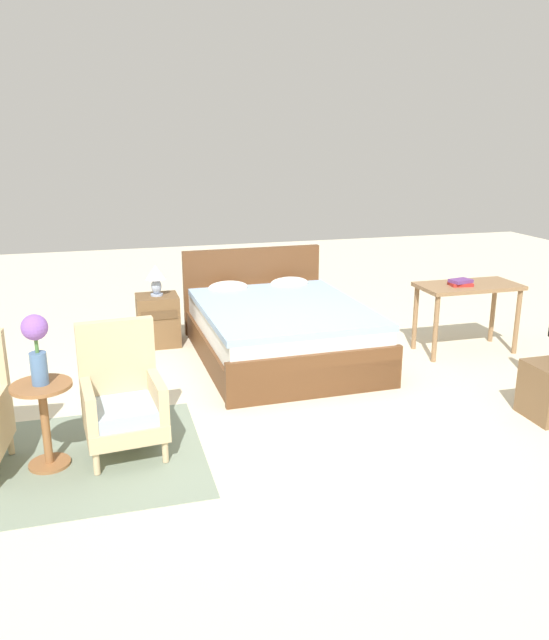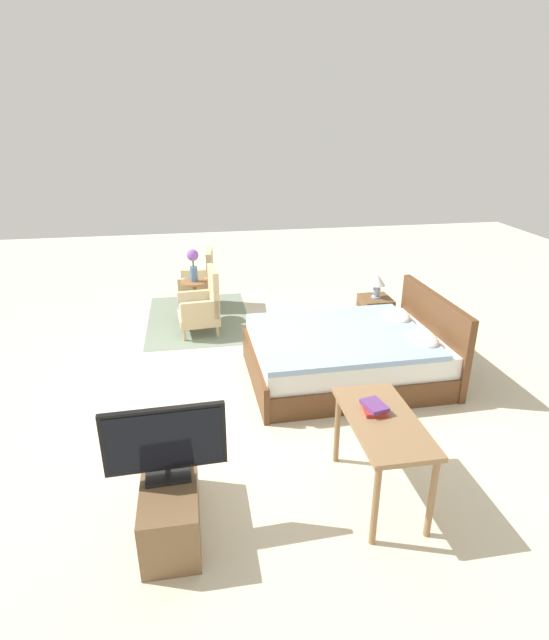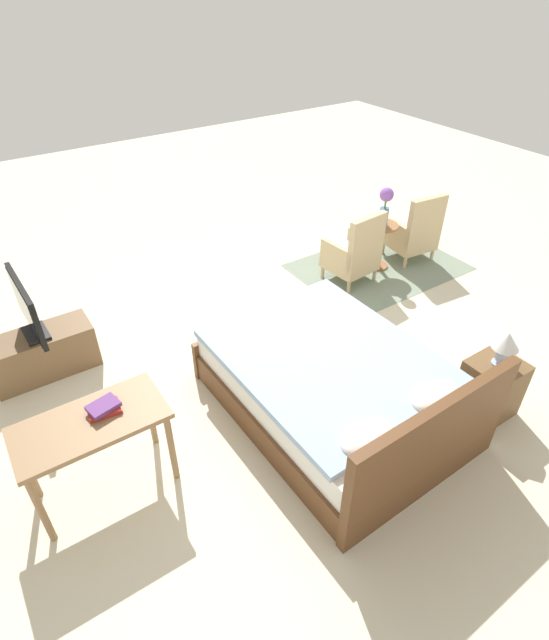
# 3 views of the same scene
# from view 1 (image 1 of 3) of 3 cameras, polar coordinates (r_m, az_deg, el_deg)

# --- Properties ---
(ground_plane) EXTENTS (16.00, 16.00, 0.00)m
(ground_plane) POSITION_cam_1_polar(r_m,az_deg,el_deg) (5.55, 1.63, -6.66)
(ground_plane) COLOR beige
(floor_rug) EXTENTS (2.10, 1.50, 0.01)m
(floor_rug) POSITION_cam_1_polar(r_m,az_deg,el_deg) (4.69, -19.82, -12.18)
(floor_rug) COLOR gray
(floor_rug) RESTS_ON ground_plane
(bed) EXTENTS (1.64, 2.22, 0.96)m
(bed) POSITION_cam_1_polar(r_m,az_deg,el_deg) (6.34, 0.34, -0.80)
(bed) COLOR brown
(bed) RESTS_ON ground_plane
(armchair_by_window_right) EXTENTS (0.59, 0.59, 0.92)m
(armchair_by_window_right) POSITION_cam_1_polar(r_m,az_deg,el_deg) (4.56, -13.72, -7.19)
(armchair_by_window_right) COLOR #CCB284
(armchair_by_window_right) RESTS_ON floor_rug
(side_table) EXTENTS (0.40, 0.40, 0.60)m
(side_table) POSITION_cam_1_polar(r_m,az_deg,el_deg) (4.50, -20.30, -8.16)
(side_table) COLOR #936038
(side_table) RESTS_ON ground_plane
(flower_vase) EXTENTS (0.17, 0.17, 0.48)m
(flower_vase) POSITION_cam_1_polar(r_m,az_deg,el_deg) (4.32, -20.96, -1.89)
(flower_vase) COLOR #4C709E
(flower_vase) RESTS_ON side_table
(nightstand) EXTENTS (0.44, 0.41, 0.55)m
(nightstand) POSITION_cam_1_polar(r_m,az_deg,el_deg) (6.84, -10.59, -0.01)
(nightstand) COLOR brown
(nightstand) RESTS_ON ground_plane
(table_lamp) EXTENTS (0.22, 0.22, 0.33)m
(table_lamp) POSITION_cam_1_polar(r_m,az_deg,el_deg) (6.72, -10.81, 3.99)
(table_lamp) COLOR #9EADC6
(table_lamp) RESTS_ON nightstand
(vanity_desk) EXTENTS (1.04, 0.52, 0.72)m
(vanity_desk) POSITION_cam_1_polar(r_m,az_deg,el_deg) (6.73, 17.27, 2.26)
(vanity_desk) COLOR #8E6B47
(vanity_desk) RESTS_ON ground_plane
(book_stack) EXTENTS (0.24, 0.19, 0.07)m
(book_stack) POSITION_cam_1_polar(r_m,az_deg,el_deg) (6.60, 16.65, 3.30)
(book_stack) COLOR #AD2823
(book_stack) RESTS_ON vanity_desk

